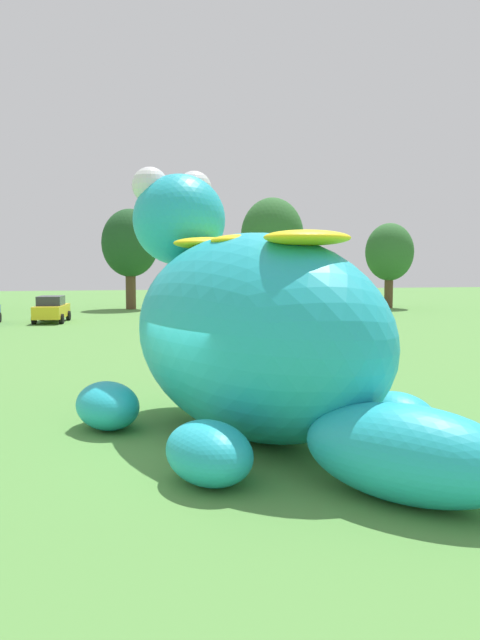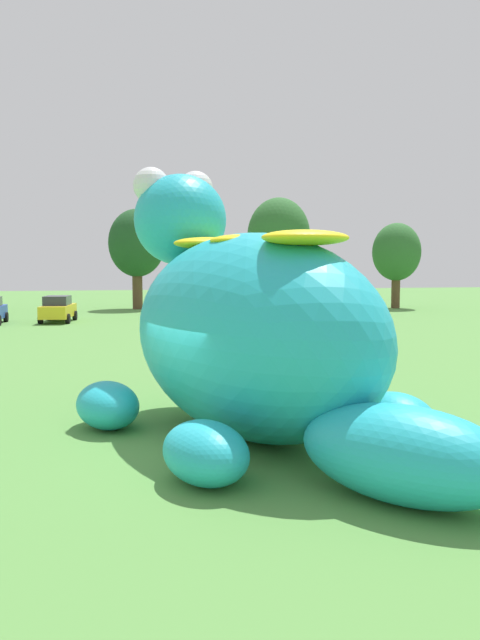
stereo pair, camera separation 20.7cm
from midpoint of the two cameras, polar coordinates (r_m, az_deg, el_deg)
ground_plane at (r=13.01m, az=-3.82°, el=-11.68°), size 160.00×160.00×0.00m
giant_inflatable_creature at (r=13.48m, az=1.39°, el=-1.12°), size 9.13×10.96×6.26m
car_yellow at (r=42.10m, az=-16.29°, el=0.99°), size 2.29×4.27×1.72m
tree_mid_left at (r=52.95m, az=-9.37°, el=6.94°), size 4.73×4.73×8.39m
tree_centre_left at (r=52.35m, az=3.70°, el=7.69°), size 5.25×5.25×9.32m
tree_centre at (r=54.99m, az=14.32°, el=6.04°), size 4.11×4.11×7.30m
spectator_near_inflatable at (r=24.41m, az=-0.39°, el=-1.70°), size 0.38×0.26×1.71m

